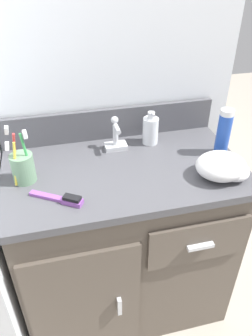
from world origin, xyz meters
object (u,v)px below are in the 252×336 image
at_px(hairbrush, 63,199).
at_px(hand_towel, 224,167).
at_px(soap_dispenser, 150,130).
at_px(toothbrush_cup, 23,167).
at_px(shaving_cream_can, 224,132).

bearing_deg(hairbrush, hand_towel, 32.52).
distance_m(soap_dispenser, hand_towel, 0.35).
height_order(toothbrush_cup, hand_towel, toothbrush_cup).
distance_m(toothbrush_cup, soap_dispenser, 0.53).
bearing_deg(soap_dispenser, hand_towel, -58.24).
bearing_deg(shaving_cream_can, toothbrush_cup, -179.59).
xyz_separation_m(toothbrush_cup, hairbrush, (0.12, -0.15, -0.05)).
xyz_separation_m(hairbrush, hand_towel, (0.57, 0.00, 0.03)).
height_order(soap_dispenser, shaving_cream_can, shaving_cream_can).
xyz_separation_m(toothbrush_cup, shaving_cream_can, (0.76, 0.01, 0.04)).
relative_size(toothbrush_cup, hairbrush, 1.16).
distance_m(soap_dispenser, hairbrush, 0.49).
bearing_deg(toothbrush_cup, shaving_cream_can, 0.41).
relative_size(shaving_cream_can, hairbrush, 1.08).
relative_size(toothbrush_cup, hand_towel, 1.08).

